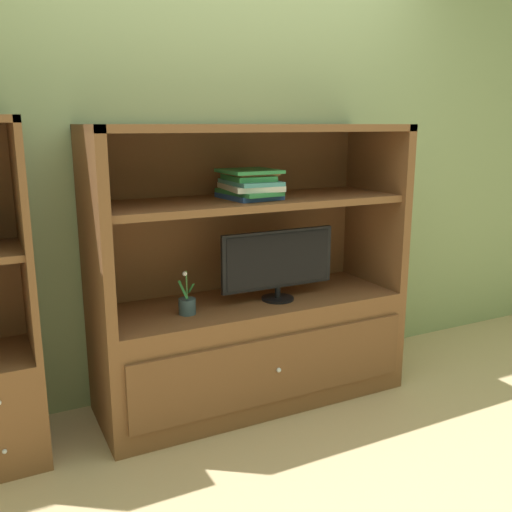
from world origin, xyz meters
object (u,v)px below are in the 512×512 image
object	(u,v)px
media_console	(251,317)
magazine_stack	(250,184)
tv_monitor	(278,262)
potted_plant	(187,305)

from	to	relation	value
media_console	magazine_stack	distance (m)	0.72
tv_monitor	magazine_stack	world-z (taller)	magazine_stack
media_console	magazine_stack	world-z (taller)	media_console
tv_monitor	potted_plant	size ratio (longest dim) A/B	2.94
potted_plant	magazine_stack	bearing A→B (deg)	10.36
potted_plant	magazine_stack	world-z (taller)	magazine_stack
media_console	tv_monitor	world-z (taller)	media_console
tv_monitor	potted_plant	distance (m)	0.54
media_console	tv_monitor	bearing A→B (deg)	-30.66
tv_monitor	magazine_stack	size ratio (longest dim) A/B	1.74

